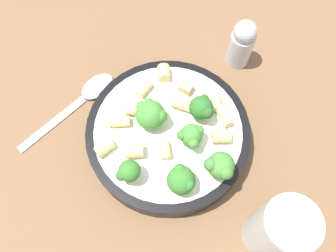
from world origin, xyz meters
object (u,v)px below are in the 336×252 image
broccoli_floret_5 (129,172)px  pepper_shaker (242,43)px  broccoli_floret_0 (182,179)px  rigatoni_9 (224,116)px  broccoli_floret_3 (191,135)px  broccoli_floret_4 (221,167)px  rigatoni_7 (144,89)px  rigatoni_3 (166,150)px  rigatoni_6 (134,151)px  pasta_bowl (168,134)px  rigatoni_4 (221,136)px  rigatoni_5 (105,148)px  rigatoni_2 (161,73)px  spoon (86,96)px  rigatoni_1 (216,103)px  broccoli_floret_2 (151,114)px  drinking_glass (276,230)px  rigatoni_0 (183,103)px  rigatoni_8 (133,109)px  rigatoni_10 (119,122)px  broccoli_floret_1 (202,108)px  chicken_chunk_0 (186,88)px

broccoli_floret_5 → pepper_shaker: 0.26m
broccoli_floret_0 → rigatoni_9: 0.11m
broccoli_floret_3 → broccoli_floret_4: broccoli_floret_4 is taller
rigatoni_7 → pepper_shaker: (-0.07, 0.15, -0.00)m
broccoli_floret_3 → rigatoni_3: bearing=-69.9°
rigatoni_3 → rigatoni_6: bearing=-91.1°
pasta_bowl → rigatoni_7: 0.07m
broccoli_floret_3 → rigatoni_4: bearing=92.0°
rigatoni_5 → rigatoni_7: 0.10m
broccoli_floret_5 → rigatoni_2: size_ratio=1.71×
rigatoni_4 → spoon: rigatoni_4 is taller
rigatoni_3 → rigatoni_5: (-0.01, -0.08, 0.00)m
rigatoni_4 → rigatoni_1: bearing=180.0°
rigatoni_6 → rigatoni_9: size_ratio=0.76×
rigatoni_2 → pepper_shaker: (-0.05, 0.13, -0.01)m
broccoli_floret_2 → rigatoni_6: 0.05m
broccoli_floret_0 → broccoli_floret_2: broccoli_floret_2 is taller
drinking_glass → rigatoni_4: bearing=-158.6°
broccoli_floret_0 → rigatoni_2: bearing=-174.3°
rigatoni_0 → rigatoni_8: rigatoni_0 is taller
rigatoni_5 → rigatoni_9: bearing=102.3°
rigatoni_0 → drinking_glass: (0.17, 0.09, -0.00)m
broccoli_floret_4 → rigatoni_9: broccoli_floret_4 is taller
rigatoni_10 → drinking_glass: (0.15, 0.18, 0.00)m
rigatoni_7 → drinking_glass: drinking_glass is taller
broccoli_floret_1 → broccoli_floret_3: 0.04m
rigatoni_0 → rigatoni_5: size_ratio=1.10×
broccoli_floret_5 → rigatoni_4: bearing=110.1°
broccoli_floret_4 → spoon: 0.24m
rigatoni_1 → rigatoni_7: 0.10m
broccoli_floret_4 → pepper_shaker: 0.21m
broccoli_floret_0 → rigatoni_9: broccoli_floret_0 is taller
broccoli_floret_3 → rigatoni_3: (0.01, -0.03, -0.02)m
broccoli_floret_5 → rigatoni_0: (-0.10, 0.07, -0.01)m
rigatoni_0 → rigatoni_3: rigatoni_0 is taller
broccoli_floret_0 → pepper_shaker: size_ratio=0.43×
broccoli_floret_3 → rigatoni_7: broccoli_floret_3 is taller
rigatoni_6 → rigatoni_7: size_ratio=0.88×
rigatoni_1 → rigatoni_10: bearing=-81.6°
rigatoni_9 → broccoli_floret_1: bearing=-102.3°
broccoli_floret_1 → rigatoni_9: broccoli_floret_1 is taller
broccoli_floret_0 → rigatoni_7: bearing=-163.5°
rigatoni_0 → rigatoni_7: bearing=-118.4°
rigatoni_3 → rigatoni_8: size_ratio=1.05×
broccoli_floret_5 → pepper_shaker: pepper_shaker is taller
broccoli_floret_0 → spoon: broccoli_floret_0 is taller
pasta_bowl → chicken_chunk_0: chicken_chunk_0 is taller
drinking_glass → rigatoni_5: bearing=-120.1°
rigatoni_1 → rigatoni_10: 0.13m
broccoli_floret_4 → rigatoni_8: size_ratio=1.94×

